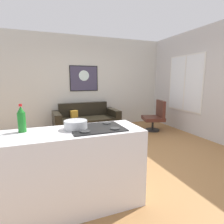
% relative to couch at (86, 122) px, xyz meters
% --- Properties ---
extents(ground, '(6.40, 6.40, 0.04)m').
position_rel_couch_xyz_m(ground, '(0.08, -1.82, -0.30)').
color(ground, '#A57443').
extents(back_wall, '(6.40, 0.05, 2.80)m').
position_rel_couch_xyz_m(back_wall, '(0.08, 0.60, 1.12)').
color(back_wall, beige).
rests_on(back_wall, ground).
extents(right_wall, '(0.05, 6.40, 2.80)m').
position_rel_couch_xyz_m(right_wall, '(2.71, -1.52, 1.12)').
color(right_wall, silver).
rests_on(right_wall, ground).
extents(couch, '(1.86, 0.94, 0.81)m').
position_rel_couch_xyz_m(couch, '(0.00, 0.00, 0.00)').
color(couch, black).
rests_on(couch, ground).
extents(coffee_table, '(1.03, 0.54, 0.40)m').
position_rel_couch_xyz_m(coffee_table, '(0.07, -1.01, 0.09)').
color(coffee_table, silver).
rests_on(coffee_table, ground).
extents(armchair, '(0.71, 0.72, 0.90)m').
position_rel_couch_xyz_m(armchair, '(1.93, -0.64, 0.15)').
color(armchair, black).
rests_on(armchair, ground).
extents(kitchen_counter, '(1.57, 0.60, 0.95)m').
position_rel_couch_xyz_m(kitchen_counter, '(-0.84, -3.09, 0.19)').
color(kitchen_counter, white).
rests_on(kitchen_counter, ground).
extents(soda_bottle, '(0.08, 0.08, 0.31)m').
position_rel_couch_xyz_m(soda_bottle, '(-1.36, -2.95, 0.79)').
color(soda_bottle, '#1C7524').
rests_on(soda_bottle, kitchen_counter).
extents(mixing_bowl, '(0.27, 0.27, 0.10)m').
position_rel_couch_xyz_m(mixing_bowl, '(-0.80, -3.04, 0.70)').
color(mixing_bowl, silver).
rests_on(mixing_bowl, kitchen_counter).
extents(wall_painting, '(0.87, 0.03, 0.77)m').
position_rel_couch_xyz_m(wall_painting, '(0.09, 0.56, 1.25)').
color(wall_painting, black).
extents(window, '(0.03, 1.30, 1.59)m').
position_rel_couch_xyz_m(window, '(2.67, -0.92, 1.11)').
color(window, silver).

